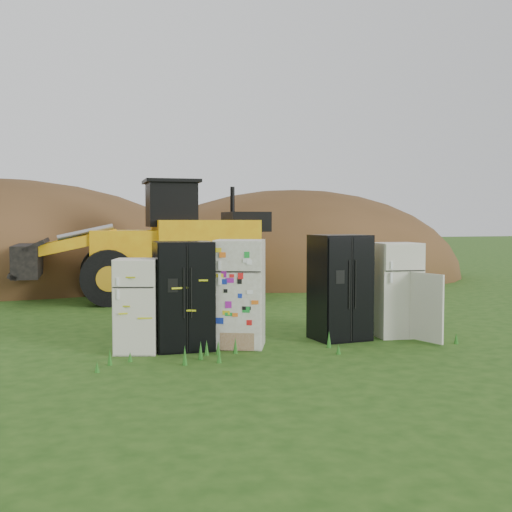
{
  "coord_description": "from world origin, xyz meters",
  "views": [
    {
      "loc": [
        -3.85,
        -10.39,
        2.16
      ],
      "look_at": [
        0.37,
        2.0,
        1.42
      ],
      "focal_mm": 45.0,
      "sensor_mm": 36.0,
      "label": 1
    }
  ],
  "objects": [
    {
      "name": "ground",
      "position": [
        0.0,
        0.0,
        0.0
      ],
      "size": [
        120.0,
        120.0,
        0.0
      ],
      "primitive_type": "plane",
      "color": "#214612",
      "rests_on": "ground"
    },
    {
      "name": "fridge_leftmost",
      "position": [
        -2.35,
        0.04,
        0.77
      ],
      "size": [
        0.84,
        0.82,
        1.53
      ],
      "primitive_type": null,
      "rotation": [
        0.0,
        0.0,
        -0.3
      ],
      "color": "silver",
      "rests_on": "ground"
    },
    {
      "name": "fridge_black_side",
      "position": [
        -1.58,
        0.04,
        0.9
      ],
      "size": [
        0.98,
        0.79,
        1.8
      ],
      "primitive_type": null,
      "rotation": [
        0.0,
        0.0,
        -0.05
      ],
      "color": "black",
      "rests_on": "ground"
    },
    {
      "name": "fridge_sticker",
      "position": [
        -0.62,
        -0.03,
        0.91
      ],
      "size": [
        1.05,
        1.02,
        1.82
      ],
      "primitive_type": null,
      "rotation": [
        0.0,
        0.0,
        -0.42
      ],
      "color": "white",
      "rests_on": "ground"
    },
    {
      "name": "fridge_black_right",
      "position": [
        1.29,
        0.02,
        0.95
      ],
      "size": [
        0.99,
        0.84,
        1.89
      ],
      "primitive_type": null,
      "rotation": [
        0.0,
        0.0,
        0.06
      ],
      "color": "black",
      "rests_on": "ground"
    },
    {
      "name": "fridge_open_door",
      "position": [
        2.42,
        -0.04,
        0.87
      ],
      "size": [
        0.87,
        0.82,
        1.74
      ],
      "primitive_type": null,
      "rotation": [
        0.0,
        0.0,
        -0.12
      ],
      "color": "silver",
      "rests_on": "ground"
    },
    {
      "name": "wheel_loader",
      "position": [
        -1.22,
        6.95,
        1.62
      ],
      "size": [
        6.87,
        3.17,
        3.24
      ],
      "primitive_type": null,
      "rotation": [
        0.0,
        0.0,
        -0.07
      ],
      "color": "#EEB40F",
      "rests_on": "ground"
    },
    {
      "name": "dirt_mound_right",
      "position": [
        5.19,
        11.67,
        0.0
      ],
      "size": [
        12.96,
        9.51,
        6.55
      ],
      "primitive_type": "ellipsoid",
      "color": "#432C15",
      "rests_on": "ground"
    },
    {
      "name": "dirt_mound_back",
      "position": [
        -0.75,
        18.55,
        0.0
      ],
      "size": [
        15.55,
        10.36,
        5.65
      ],
      "primitive_type": "ellipsoid",
      "color": "#432C15",
      "rests_on": "ground"
    }
  ]
}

